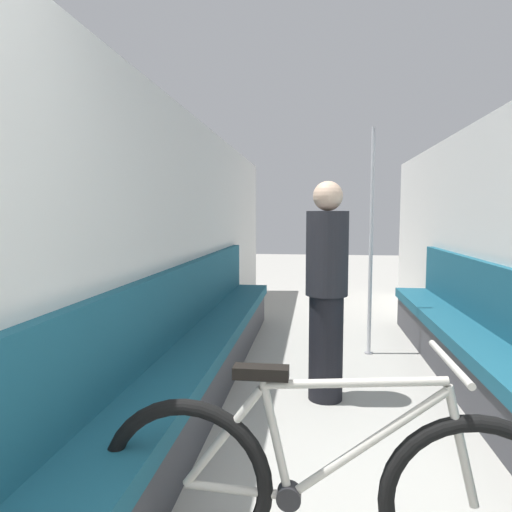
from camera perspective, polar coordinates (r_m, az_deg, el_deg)
The scene contains 6 objects.
wall_left at distance 3.55m, azimuth -10.23°, elevation 0.99°, with size 0.10×9.05×2.17m, color silver.
bench_seat_row_left at distance 3.51m, azimuth -6.94°, elevation -11.80°, with size 0.42×4.87×0.96m.
bench_seat_row_right at distance 3.63m, azimuth 27.46°, elevation -11.82°, with size 0.42×4.87×0.96m.
bicycle at distance 1.87m, azimuth 8.50°, elevation -26.87°, with size 1.69×0.46×0.85m.
grab_pole_near at distance 4.45m, azimuth 14.18°, elevation 1.26°, with size 0.08×0.08×2.15m.
passenger_standing at distance 3.30m, azimuth 8.82°, elevation -4.08°, with size 0.30×0.30×1.57m.
Camera 1 is at (-0.19, -0.45, 1.34)m, focal length 32.00 mm.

